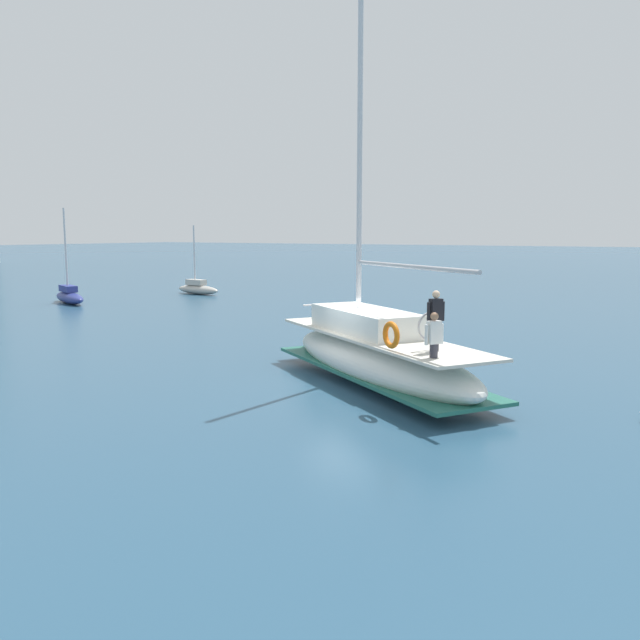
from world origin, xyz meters
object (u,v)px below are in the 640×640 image
at_px(main_sailboat, 376,354).
at_px(moored_sloop_far, 69,296).
at_px(moored_cutter_right, 198,288).
at_px(mooring_buoy, 348,326).

bearing_deg(main_sailboat, moored_sloop_far, 69.33).
height_order(main_sailboat, moored_cutter_right, main_sailboat).
relative_size(main_sailboat, moored_sloop_far, 2.02).
xyz_separation_m(moored_sloop_far, moored_cutter_right, (8.90, -2.90, -0.04)).
bearing_deg(main_sailboat, moored_cutter_right, 51.31).
distance_m(main_sailboat, moored_cutter_right, 30.24).
height_order(moored_sloop_far, moored_cutter_right, moored_sloop_far).
bearing_deg(main_sailboat, mooring_buoy, 32.69).
height_order(moored_cutter_right, mooring_buoy, moored_cutter_right).
bearing_deg(moored_cutter_right, mooring_buoy, -119.20).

